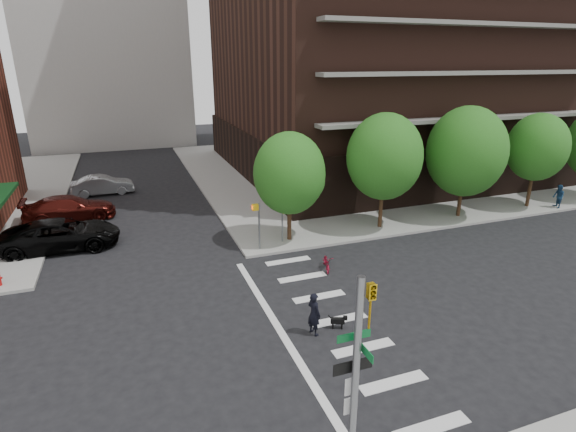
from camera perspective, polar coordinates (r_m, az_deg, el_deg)
ground at (r=17.83m, az=-2.48°, el=-14.82°), size 120.00×120.00×0.00m
sidewalk_ne at (r=46.17m, az=13.08°, el=6.37°), size 39.00×33.00×0.15m
crosswalk at (r=18.49m, az=4.23°, el=-13.45°), size 3.85×13.00×0.01m
tree_a at (r=24.83m, az=0.18°, el=5.42°), size 4.00×4.00×5.90m
tree_b at (r=27.34m, az=12.15°, el=7.36°), size 4.50×4.50×6.65m
tree_c at (r=30.94m, az=21.70°, el=7.60°), size 5.00×5.00×6.80m
tree_d at (r=35.20m, az=29.10°, el=7.63°), size 4.00×4.00×6.20m
traffic_signal at (r=10.59m, az=8.35°, el=-24.46°), size 0.90×0.75×6.00m
pedestrian_signal at (r=24.42m, az=-3.06°, el=-0.22°), size 2.18×0.67×2.60m
parked_car_black at (r=27.77m, az=-26.84°, el=-2.13°), size 2.91×6.12×1.69m
parked_car_maroon at (r=32.57m, az=-26.01°, el=0.90°), size 2.55×5.71×1.63m
parked_car_silver at (r=37.82m, az=-22.48°, el=3.65°), size 1.85×4.64×1.50m
scooter at (r=22.63m, az=4.94°, el=-5.86°), size 0.96×1.62×0.81m
dog_walker at (r=17.44m, az=3.32°, el=-12.29°), size 0.73×0.59×1.74m
dog at (r=18.10m, az=6.43°, el=-13.06°), size 0.65×0.38×0.55m
pedestrian_far at (r=36.52m, az=31.11°, el=2.15°), size 0.98×0.89×1.65m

